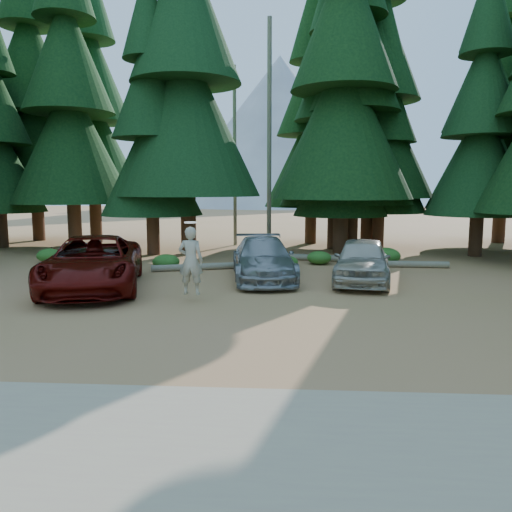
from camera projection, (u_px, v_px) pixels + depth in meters
The scene contains 19 objects.
ground at pixel (216, 315), 12.89m from camera, with size 160.00×160.00×0.00m, color #A77D47.
gravel_strip at pixel (143, 440), 6.46m from camera, with size 26.00×3.50×0.01m, color tan.
forest_belt_north at pixel (255, 247), 27.72m from camera, with size 36.00×7.00×22.00m, color black, non-canonical shape.
snag_front at pixel (269, 136), 26.37m from camera, with size 0.24×0.24×12.00m, color #6B6655.
snag_back at pixel (235, 157), 28.12m from camera, with size 0.20×0.20×10.00m, color #6B6655.
mountain_peak at pixel (267, 140), 98.60m from camera, with size 48.00×50.00×28.00m.
red_pickup at pixel (93, 263), 16.03m from camera, with size 2.85×6.18×1.72m, color #5A0B07.
silver_minivan_center at pixel (263, 259), 17.78m from camera, with size 2.09×5.14×1.49m, color #989BA0.
silver_minivan_right at pixel (362, 260), 17.19m from camera, with size 1.84×4.57×1.56m, color #BAB3A5.
frisbee_player at pixel (191, 260), 14.26m from camera, with size 0.74×0.51×2.09m.
log_left at pixel (199, 267), 19.91m from camera, with size 0.27×0.27×3.74m, color #6B6655.
log_mid at pixel (312, 258), 22.54m from camera, with size 0.29×0.29×3.47m, color #6B6655.
log_right at pixel (395, 264), 20.61m from camera, with size 0.27×0.27×4.27m, color #6B6655.
shrub_far_left at pixel (50, 255), 21.98m from camera, with size 1.14×1.14×0.63m, color #24651E.
shrub_left at pixel (163, 263), 20.38m from camera, with size 0.76×0.76×0.42m, color #24651E.
shrub_center_left at pixel (166, 262), 20.15m from camera, with size 1.10×1.10×0.60m, color #24651E.
shrub_center_right at pixel (288, 262), 20.62m from camera, with size 0.85×0.85×0.47m, color #24651E.
shrub_right at pixel (319, 258), 21.45m from camera, with size 1.04×1.04×0.57m, color #24651E.
shrub_far_right at pixel (385, 256), 21.57m from camera, with size 1.28×1.28×0.70m, color #24651E.
Camera 1 is at (1.86, -12.48, 3.24)m, focal length 35.00 mm.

